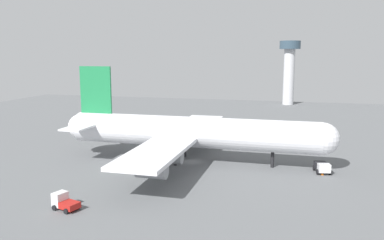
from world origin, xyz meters
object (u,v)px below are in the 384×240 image
Objects in this scene: cargo_airplane at (192,133)px; maintenance_van at (294,137)px; safety_cone_nose at (322,173)px; baggage_tug at (64,202)px; fuel_truck at (322,167)px; control_tower at (289,66)px.

maintenance_van is (21.15, 26.89, -5.27)m from cargo_airplane.
maintenance_van reaches higher than safety_cone_nose.
safety_cone_nose is at bearing 35.68° from baggage_tug.
fuel_truck is at bearing 37.18° from baggage_tug.
baggage_tug is 5.67× the size of safety_cone_nose.
safety_cone_nose is (-0.04, -1.57, -0.77)m from fuel_truck.
fuel_truck is 109.69m from control_tower.
fuel_truck is 0.17× the size of control_tower.
control_tower reaches higher than baggage_tug.
control_tower is at bearing 94.60° from safety_cone_nose.
maintenance_van is 30.23m from safety_cone_nose.
cargo_airplane is 2.04× the size of control_tower.
baggage_tug is 47.28m from safety_cone_nose.
cargo_airplane is 108.93m from control_tower.
maintenance_van is (-5.65, 28.12, -0.03)m from fuel_truck.
fuel_truck is at bearing -85.31° from control_tower.
baggage_tug is 141.35m from control_tower.
maintenance_van is (32.78, 57.27, 0.00)m from baggage_tug.
baggage_tug is at bearing -102.16° from control_tower.
baggage_tug is 65.99m from maintenance_van.
cargo_airplane reaches higher than fuel_truck.
control_tower is at bearing 94.69° from fuel_truck.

